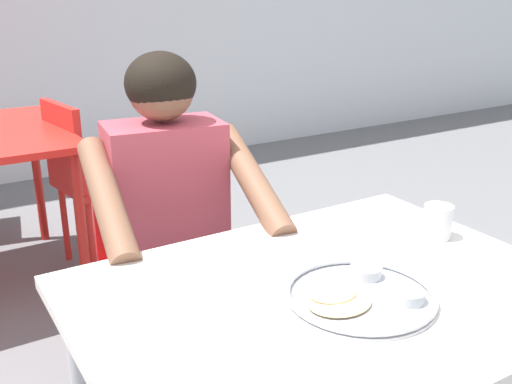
{
  "coord_description": "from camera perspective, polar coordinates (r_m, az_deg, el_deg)",
  "views": [
    {
      "loc": [
        -0.71,
        -0.79,
        1.36
      ],
      "look_at": [
        -0.02,
        0.34,
        0.89
      ],
      "focal_mm": 41.71,
      "sensor_mm": 36.0,
      "label": 1
    }
  ],
  "objects": [
    {
      "name": "chair_red_right",
      "position": [
        2.98,
        -15.59,
        1.73
      ],
      "size": [
        0.49,
        0.45,
        0.84
      ],
      "color": "red",
      "rests_on": "ground"
    },
    {
      "name": "drinking_cup",
      "position": [
        1.58,
        17.03,
        -2.63
      ],
      "size": [
        0.07,
        0.07,
        0.09
      ],
      "color": "silver",
      "rests_on": "table_foreground"
    },
    {
      "name": "thali_tray",
      "position": [
        1.26,
        10.01,
        -9.61
      ],
      "size": [
        0.31,
        0.31,
        0.03
      ],
      "color": "#B7BABF",
      "rests_on": "table_foreground"
    },
    {
      "name": "diner_foreground",
      "position": [
        1.75,
        -7.7,
        -2.66
      ],
      "size": [
        0.54,
        0.59,
        1.18
      ],
      "color": "#252525",
      "rests_on": "ground"
    },
    {
      "name": "chair_foreground",
      "position": [
        2.04,
        -9.32,
        -6.63
      ],
      "size": [
        0.44,
        0.47,
        0.8
      ],
      "color": "red",
      "rests_on": "ground"
    },
    {
      "name": "table_foreground",
      "position": [
        1.33,
        6.9,
        -12.37
      ],
      "size": [
        1.05,
        0.78,
        0.74
      ],
      "color": "silver",
      "rests_on": "ground"
    }
  ]
}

